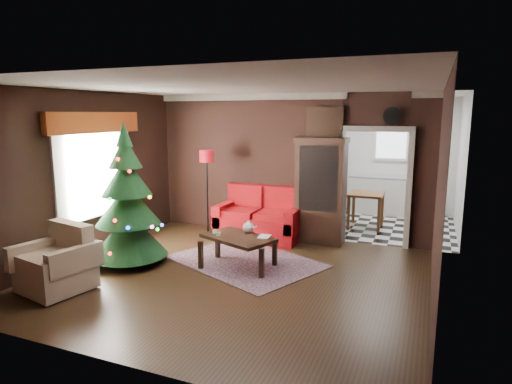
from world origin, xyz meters
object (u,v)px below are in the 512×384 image
at_px(loveseat, 259,214).
at_px(wall_clock, 392,116).
at_px(christmas_tree, 127,200).
at_px(coffee_table, 238,251).
at_px(teapot, 248,227).
at_px(curio_cabinet, 321,193).
at_px(kitchen_table, 366,210).
at_px(armchair, 55,259).
at_px(floor_lamp, 207,195).

relative_size(loveseat, wall_clock, 5.31).
bearing_deg(wall_clock, christmas_tree, -146.39).
height_order(coffee_table, teapot, teapot).
relative_size(curio_cabinet, coffee_table, 1.70).
distance_m(christmas_tree, coffee_table, 1.96).
bearing_deg(kitchen_table, wall_clock, -66.25).
bearing_deg(armchair, wall_clock, 55.41).
distance_m(curio_cabinet, kitchen_table, 1.67).
height_order(christmas_tree, wall_clock, wall_clock).
bearing_deg(loveseat, teapot, -75.36).
bearing_deg(teapot, floor_lamp, 138.99).
xyz_separation_m(coffee_table, teapot, (0.07, 0.24, 0.35)).
height_order(loveseat, christmas_tree, christmas_tree).
relative_size(floor_lamp, christmas_tree, 0.77).
distance_m(curio_cabinet, coffee_table, 2.16).
height_order(coffee_table, kitchen_table, kitchen_table).
height_order(curio_cabinet, wall_clock, wall_clock).
height_order(curio_cabinet, coffee_table, curio_cabinet).
distance_m(armchair, teapot, 2.86).
relative_size(curio_cabinet, floor_lamp, 1.07).
relative_size(floor_lamp, kitchen_table, 2.37).
relative_size(curio_cabinet, kitchen_table, 2.53).
xyz_separation_m(curio_cabinet, teapot, (-0.79, -1.62, -0.34)).
bearing_deg(curio_cabinet, christmas_tree, -137.90).
bearing_deg(floor_lamp, coffee_table, -47.61).
bearing_deg(floor_lamp, curio_cabinet, 10.09).
xyz_separation_m(floor_lamp, coffee_table, (1.34, -1.46, -0.57)).
relative_size(coffee_table, wall_clock, 3.49).
distance_m(wall_clock, kitchen_table, 2.43).
height_order(floor_lamp, teapot, floor_lamp).
xyz_separation_m(christmas_tree, coffee_table, (1.72, 0.48, -0.79)).
bearing_deg(wall_clock, teapot, -137.87).
relative_size(loveseat, floor_lamp, 0.95).
bearing_deg(teapot, wall_clock, 42.13).
bearing_deg(teapot, loveseat, 104.64).
relative_size(armchair, coffee_table, 0.78).
relative_size(christmas_tree, armchair, 2.66).
bearing_deg(floor_lamp, wall_clock, 9.54).
relative_size(armchair, wall_clock, 2.73).
bearing_deg(christmas_tree, loveseat, 55.87).
height_order(loveseat, teapot, loveseat).
height_order(curio_cabinet, teapot, curio_cabinet).
bearing_deg(coffee_table, floor_lamp, 132.39).
xyz_separation_m(christmas_tree, armchair, (-0.21, -1.31, -0.59)).
height_order(christmas_tree, armchair, christmas_tree).
height_order(armchair, wall_clock, wall_clock).
distance_m(floor_lamp, armchair, 3.33).
xyz_separation_m(wall_clock, kitchen_table, (-0.55, 1.25, -2.00)).
xyz_separation_m(curio_cabinet, wall_clock, (1.20, 0.18, 1.43)).
bearing_deg(coffee_table, loveseat, 100.10).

